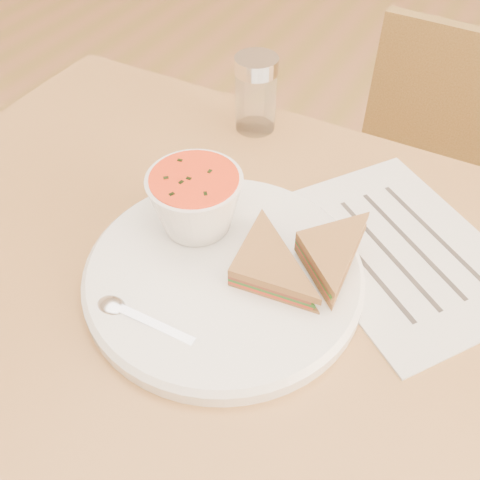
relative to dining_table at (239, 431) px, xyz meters
The scene contains 9 objects.
dining_table is the anchor object (origin of this frame).
chair_far 0.49m from the dining_table, 74.81° to the left, with size 0.36×0.36×0.81m, color brown, non-canonical shape.
plate 0.38m from the dining_table, behind, with size 0.31×0.31×0.02m, color white, non-canonical shape.
soup_bowl 0.44m from the dining_table, 150.28° to the left, with size 0.11×0.11×0.08m, color white, non-canonical shape.
sandwich_half_a 0.41m from the dining_table, 95.53° to the right, with size 0.10×0.10×0.03m, color #AF733D, non-canonical shape.
sandwich_half_b 0.42m from the dining_table, 54.99° to the left, with size 0.09×0.09×0.03m, color #AF733D, non-canonical shape.
spoon 0.41m from the dining_table, 115.82° to the right, with size 0.16×0.03×0.01m, color silver, non-canonical shape.
paper_menu 0.43m from the dining_table, 44.76° to the left, with size 0.29×0.21×0.00m, color white, non-canonical shape.
condiment_shaker 0.53m from the dining_table, 113.72° to the left, with size 0.06×0.06×0.11m, color silver, non-canonical shape.
Camera 1 is at (0.18, -0.33, 1.22)m, focal length 40.00 mm.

